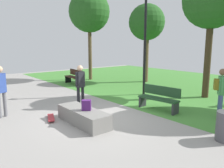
% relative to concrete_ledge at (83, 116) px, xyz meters
% --- Properties ---
extents(ground_plane, '(28.00, 28.00, 0.00)m').
position_rel_concrete_ledge_xyz_m(ground_plane, '(-0.25, 0.75, -0.24)').
color(ground_plane, '#9E9993').
extents(grass_lawn, '(26.60, 12.34, 0.01)m').
position_rel_concrete_ledge_xyz_m(grass_lawn, '(-0.25, 8.58, -0.23)').
color(grass_lawn, '#478C38').
rests_on(grass_lawn, ground_plane).
extents(concrete_ledge, '(2.11, 0.71, 0.47)m').
position_rel_concrete_ledge_xyz_m(concrete_ledge, '(0.00, 0.00, 0.00)').
color(concrete_ledge, gray).
rests_on(concrete_ledge, ground_plane).
extents(backpack_on_ledge, '(0.33, 0.34, 0.32)m').
position_rel_concrete_ledge_xyz_m(backpack_on_ledge, '(0.15, 0.04, 0.40)').
color(backpack_on_ledge, '#4C1E66').
rests_on(backpack_on_ledge, concrete_ledge).
extents(skater_performing_trick, '(0.31, 0.40, 1.78)m').
position_rel_concrete_ledge_xyz_m(skater_performing_trick, '(-2.30, -1.82, 0.82)').
color(skater_performing_trick, slate).
rests_on(skater_performing_trick, ground_plane).
extents(skater_watching, '(0.24, 0.43, 1.69)m').
position_rel_concrete_ledge_xyz_m(skater_watching, '(-1.67, 0.93, 0.75)').
color(skater_watching, black).
rests_on(skater_watching, ground_plane).
extents(skateboard_by_ledge, '(0.82, 0.47, 0.08)m').
position_rel_concrete_ledge_xyz_m(skateboard_by_ledge, '(-1.02, -0.63, -0.17)').
color(skateboard_by_ledge, '#A5262D').
rests_on(skateboard_by_ledge, ground_plane).
extents(park_bench_near_path, '(1.64, 0.62, 0.91)m').
position_rel_concrete_ledge_xyz_m(park_bench_near_path, '(0.55, 3.06, 0.24)').
color(park_bench_near_path, '#1E4223').
rests_on(park_bench_near_path, ground_plane).
extents(park_bench_by_oak, '(1.62, 0.54, 0.91)m').
position_rel_concrete_ledge_xyz_m(park_bench_by_oak, '(-6.48, 3.38, 0.24)').
color(park_bench_by_oak, '#331E14').
rests_on(park_bench_by_oak, ground_plane).
extents(tree_leaning_ash, '(2.59, 2.59, 5.75)m').
position_rel_concrete_ledge_xyz_m(tree_leaning_ash, '(0.60, 6.43, 4.17)').
color(tree_leaning_ash, '#42301E').
rests_on(tree_leaning_ash, grass_lawn).
extents(tree_tall_oak, '(2.81, 2.81, 6.09)m').
position_rel_concrete_ledge_xyz_m(tree_tall_oak, '(-7.44, 5.25, 4.42)').
color(tree_tall_oak, brown).
rests_on(tree_tall_oak, grass_lawn).
extents(tree_broad_elm, '(2.32, 2.32, 5.06)m').
position_rel_concrete_ledge_xyz_m(tree_broad_elm, '(-4.27, 7.56, 3.59)').
color(tree_broad_elm, brown).
rests_on(tree_broad_elm, grass_lawn).
extents(lamp_post, '(0.28, 0.28, 4.86)m').
position_rel_concrete_ledge_xyz_m(lamp_post, '(-1.66, 4.59, 2.66)').
color(lamp_post, black).
rests_on(lamp_post, ground_plane).
extents(pedestrian_with_backpack, '(0.44, 0.43, 1.70)m').
position_rel_concrete_ledge_xyz_m(pedestrian_with_backpack, '(2.47, 3.86, 0.79)').
color(pedestrian_with_backpack, '#3F5184').
rests_on(pedestrian_with_backpack, ground_plane).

